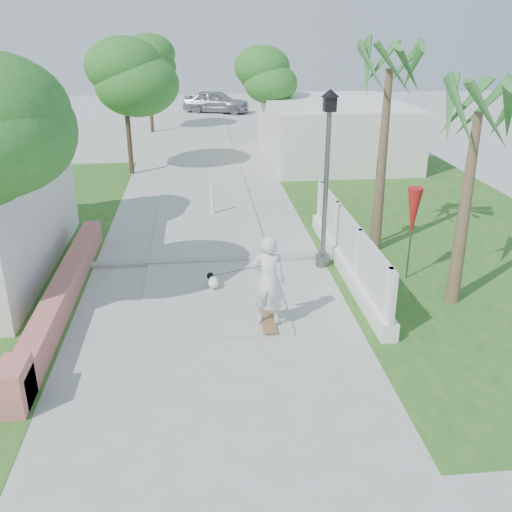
{
  "coord_description": "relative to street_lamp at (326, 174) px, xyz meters",
  "views": [
    {
      "loc": [
        -0.2,
        -7.88,
        5.83
      ],
      "look_at": [
        0.98,
        3.64,
        1.1
      ],
      "focal_mm": 40.0,
      "sensor_mm": 36.0,
      "label": 1
    }
  ],
  "objects": [
    {
      "name": "curb",
      "position": [
        -2.9,
        0.5,
        -2.38
      ],
      "size": [
        6.5,
        0.25,
        0.1
      ],
      "primitive_type": "cube",
      "color": "#999993",
      "rests_on": "ground"
    },
    {
      "name": "tree_left_mid",
      "position": [
        -8.38,
        2.98,
        1.07
      ],
      "size": [
        3.2,
        3.2,
        4.85
      ],
      "color": "#4C3826",
      "rests_on": "ground"
    },
    {
      "name": "patio_umbrella",
      "position": [
        1.9,
        -1.0,
        -0.74
      ],
      "size": [
        0.36,
        0.36,
        2.3
      ],
      "color": "#59595E",
      "rests_on": "ground"
    },
    {
      "name": "ground",
      "position": [
        -2.9,
        -5.5,
        -2.43
      ],
      "size": [
        90.0,
        90.0,
        0.0
      ],
      "primitive_type": "plane",
      "color": "#B7B7B2",
      "rests_on": "ground"
    },
    {
      "name": "pink_wall",
      "position": [
        -6.2,
        -1.95,
        -2.11
      ],
      "size": [
        0.45,
        8.2,
        0.8
      ],
      "color": "#C66965",
      "rests_on": "ground"
    },
    {
      "name": "grass_right",
      "position": [
        4.1,
        2.5,
        -2.42
      ],
      "size": [
        8.0,
        20.0,
        0.01
      ],
      "primitive_type": "cube",
      "color": "#295B1C",
      "rests_on": "ground"
    },
    {
      "name": "tree_path_far",
      "position": [
        -5.68,
        20.48,
        1.39
      ],
      "size": [
        3.2,
        3.2,
        5.17
      ],
      "color": "#4C3826",
      "rests_on": "ground"
    },
    {
      "name": "street_lamp",
      "position": [
        0.0,
        0.0,
        0.0
      ],
      "size": [
        0.44,
        0.44,
        4.44
      ],
      "color": "#59595E",
      "rests_on": "ground"
    },
    {
      "name": "skateboarder",
      "position": [
        -2.29,
        -2.27,
        -1.56
      ],
      "size": [
        1.45,
        2.57,
        2.0
      ],
      "rotation": [
        0.0,
        0.0,
        2.9
      ],
      "color": "#94643B",
      "rests_on": "ground"
    },
    {
      "name": "palm_near",
      "position": [
        2.5,
        -2.3,
        1.53
      ],
      "size": [
        1.8,
        1.8,
        4.7
      ],
      "color": "brown",
      "rests_on": "ground"
    },
    {
      "name": "path_strip",
      "position": [
        -2.9,
        14.5,
        -2.4
      ],
      "size": [
        3.2,
        36.0,
        0.06
      ],
      "primitive_type": "cube",
      "color": "#B7B7B2",
      "rests_on": "ground"
    },
    {
      "name": "palm_far",
      "position": [
        1.7,
        1.0,
        2.06
      ],
      "size": [
        1.8,
        1.8,
        5.3
      ],
      "color": "brown",
      "rests_on": "ground"
    },
    {
      "name": "dog",
      "position": [
        -2.87,
        -1.16,
        -2.22
      ],
      "size": [
        0.37,
        0.54,
        0.39
      ],
      "rotation": [
        0.0,
        0.0,
        0.34
      ],
      "color": "white",
      "rests_on": "ground"
    },
    {
      "name": "tree_path_right",
      "position": [
        0.32,
        14.48,
        1.07
      ],
      "size": [
        3.0,
        3.0,
        4.79
      ],
      "color": "#4C3826",
      "rests_on": "ground"
    },
    {
      "name": "lattice_fence",
      "position": [
        0.5,
        -0.5,
        -1.88
      ],
      "size": [
        0.35,
        7.0,
        1.5
      ],
      "color": "white",
      "rests_on": "ground"
    },
    {
      "name": "parked_car",
      "position": [
        -1.7,
        27.71,
        -1.65
      ],
      "size": [
        4.92,
        3.11,
        1.56
      ],
      "primitive_type": "imported",
      "rotation": [
        0.0,
        0.0,
        1.27
      ],
      "color": "#9FA2A6",
      "rests_on": "ground"
    },
    {
      "name": "bollard",
      "position": [
        -2.7,
        4.5,
        -1.84
      ],
      "size": [
        0.14,
        0.14,
        1.09
      ],
      "color": "white",
      "rests_on": "ground"
    },
    {
      "name": "building_right",
      "position": [
        3.1,
        12.5,
        -1.13
      ],
      "size": [
        6.0,
        8.0,
        2.6
      ],
      "primitive_type": "cube",
      "color": "silver",
      "rests_on": "ground"
    },
    {
      "name": "tree_path_left",
      "position": [
        -5.88,
        10.48,
        1.39
      ],
      "size": [
        3.4,
        3.4,
        5.23
      ],
      "color": "#4C3826",
      "rests_on": "ground"
    }
  ]
}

